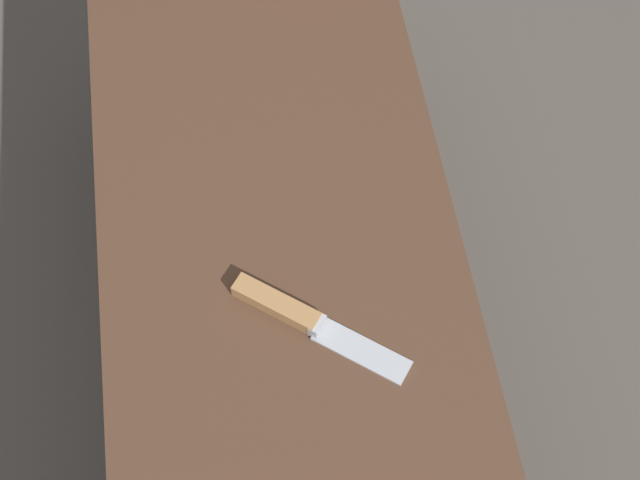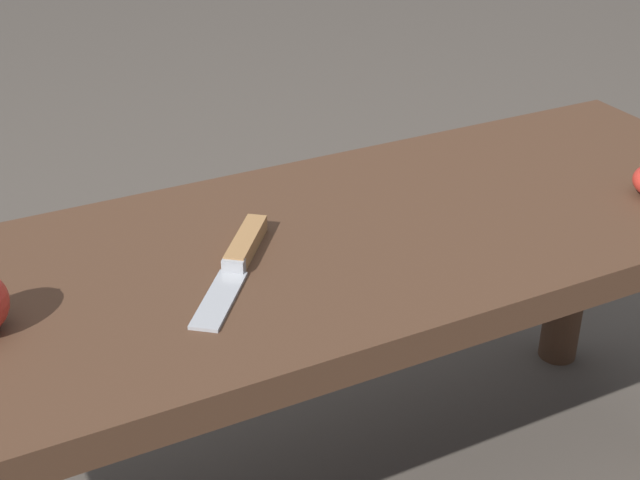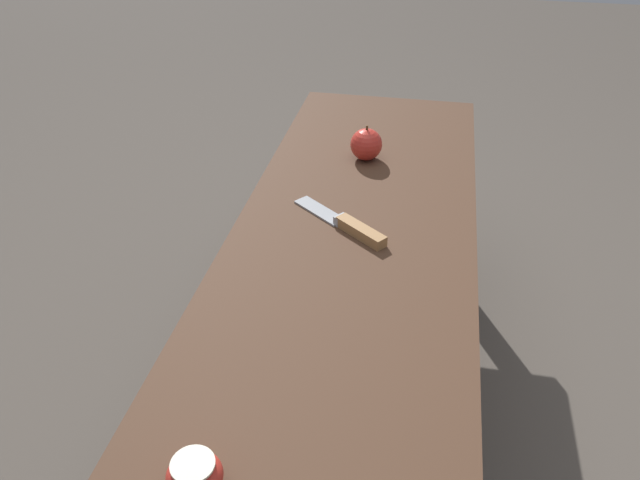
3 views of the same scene
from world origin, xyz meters
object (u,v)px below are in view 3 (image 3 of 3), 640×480
at_px(wooden_bench, 349,276).
at_px(knife, 350,226).
at_px(apple_cut, 195,475).
at_px(apple_whole, 366,144).

xyz_separation_m(wooden_bench, knife, (-0.04, -0.01, 0.08)).
bearing_deg(apple_cut, knife, 170.91).
bearing_deg(wooden_bench, knife, -170.90).
xyz_separation_m(knife, apple_cut, (0.55, -0.09, 0.01)).
xyz_separation_m(wooden_bench, apple_whole, (-0.33, -0.02, 0.11)).
relative_size(knife, apple_cut, 3.06).
bearing_deg(knife, wooden_bench, 137.06).
height_order(wooden_bench, knife, knife).
distance_m(knife, apple_whole, 0.29).
bearing_deg(knife, apple_whole, -50.00).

